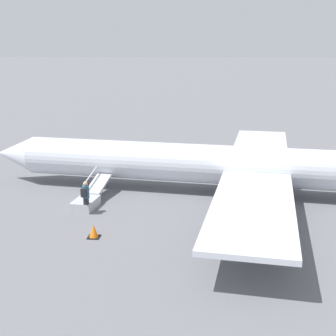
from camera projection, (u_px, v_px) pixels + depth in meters
name	position (u px, v px, depth m)	size (l,w,h in m)	color
ground_plane	(234.00, 194.00, 27.51)	(600.00, 600.00, 0.00)	slate
airplane_main	(251.00, 166.00, 26.87)	(30.99, 23.95, 5.98)	silver
boarding_stairs	(88.00, 199.00, 25.52)	(1.47, 4.10, 1.55)	#B2B2B7
passenger	(86.00, 195.00, 24.16)	(0.36, 0.55, 1.74)	#23232D
traffic_cone_near_stairs	(94.00, 231.00, 21.34)	(0.56, 0.56, 0.62)	black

